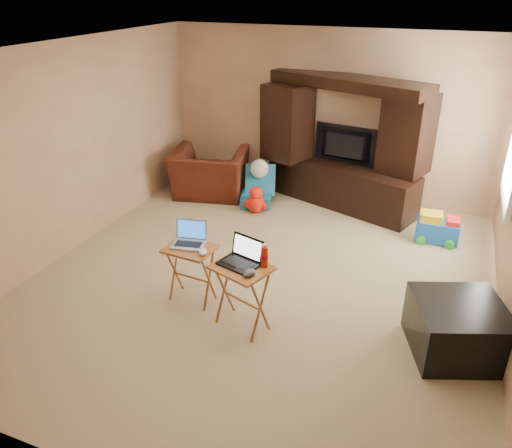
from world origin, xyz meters
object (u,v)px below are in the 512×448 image
at_px(mouse_left, 203,252).
at_px(laptop_right, 238,254).
at_px(ottoman, 457,328).
at_px(tray_table_left, 191,274).
at_px(water_bottle, 264,257).
at_px(entertainment_center, 344,144).
at_px(laptop_left, 188,235).
at_px(push_toy, 438,228).
at_px(tray_table_right, 242,297).
at_px(television, 344,146).
at_px(mouse_right, 249,273).
at_px(recliner, 210,173).
at_px(plush_toy, 256,199).
at_px(child_rocker, 256,186).

bearing_deg(mouse_left, laptop_right, -16.81).
xyz_separation_m(ottoman, tray_table_left, (-2.63, -0.17, 0.07)).
relative_size(ottoman, water_bottle, 3.69).
relative_size(entertainment_center, laptop_left, 6.99).
distance_m(push_toy, tray_table_left, 3.31).
bearing_deg(push_toy, water_bottle, -122.47).
bearing_deg(tray_table_right, entertainment_center, 105.27).
bearing_deg(push_toy, tray_table_left, -136.93).
bearing_deg(push_toy, television, 150.66).
bearing_deg(ottoman, mouse_right, -164.32).
bearing_deg(television, water_bottle, 99.65).
bearing_deg(push_toy, recliner, 172.67).
height_order(laptop_left, mouse_right, laptop_left).
distance_m(ottoman, water_bottle, 1.87).
height_order(tray_table_right, water_bottle, water_bottle).
bearing_deg(tray_table_right, mouse_right, -23.94).
height_order(plush_toy, push_toy, plush_toy).
height_order(plush_toy, tray_table_left, tray_table_left).
relative_size(recliner, laptop_left, 3.36).
relative_size(recliner, water_bottle, 5.29).
bearing_deg(recliner, television, 179.91).
xyz_separation_m(television, ottoman, (1.76, -2.93, -0.66)).
distance_m(television, laptop_left, 3.20).
relative_size(ottoman, mouse_right, 5.59).
height_order(television, push_toy, television).
relative_size(recliner, tray_table_left, 1.76).
bearing_deg(entertainment_center, mouse_left, -82.68).
bearing_deg(ottoman, child_rocker, 140.69).
distance_m(recliner, laptop_right, 3.38).
bearing_deg(laptop_right, push_toy, 72.24).
distance_m(tray_table_right, laptop_right, 0.46).
bearing_deg(mouse_right, laptop_right, 140.53).
relative_size(ottoman, laptop_left, 2.34).
bearing_deg(television, laptop_right, 95.50).
bearing_deg(ottoman, laptop_right, -169.42).
relative_size(mouse_left, water_bottle, 0.61).
bearing_deg(ottoman, recliner, 146.38).
distance_m(entertainment_center, mouse_left, 3.23).
xyz_separation_m(recliner, laptop_right, (1.75, -2.87, 0.44)).
xyz_separation_m(entertainment_center, recliner, (-1.99, -0.41, -0.59)).
distance_m(push_toy, laptop_right, 3.12).
xyz_separation_m(ottoman, water_bottle, (-1.76, -0.31, 0.54)).
bearing_deg(mouse_left, recliner, 115.50).
bearing_deg(entertainment_center, television, 109.60).
bearing_deg(water_bottle, plush_toy, 113.44).
bearing_deg(entertainment_center, mouse_right, -71.60).
bearing_deg(push_toy, entertainment_center, 151.29).
height_order(mouse_right, water_bottle, water_bottle).
distance_m(ottoman, tray_table_right, 2.00).
relative_size(push_toy, laptop_left, 1.63).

